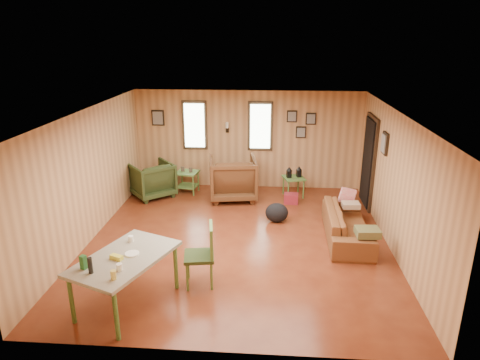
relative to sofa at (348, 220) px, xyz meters
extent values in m
cube|color=brown|center=(-2.03, -0.22, -0.39)|extent=(5.50, 6.00, 0.02)
cube|color=#997C5B|center=(-2.03, -0.22, 2.03)|extent=(5.50, 6.00, 0.02)
cube|color=tan|center=(-2.03, 2.79, 0.82)|extent=(5.50, 0.02, 2.40)
cube|color=tan|center=(-2.03, -3.23, 0.82)|extent=(5.50, 0.02, 2.40)
cube|color=tan|center=(-4.79, -0.22, 0.82)|extent=(0.02, 6.00, 2.40)
cube|color=tan|center=(0.73, -0.22, 0.82)|extent=(0.02, 6.00, 2.40)
cube|color=black|center=(-3.33, 2.75, 1.17)|extent=(0.60, 0.05, 1.20)
cube|color=#E0F2D1|center=(-3.33, 2.71, 1.17)|extent=(0.48, 0.04, 1.06)
cube|color=black|center=(-1.73, 2.75, 1.17)|extent=(0.60, 0.05, 1.20)
cube|color=#E0F2D1|center=(-1.73, 2.71, 1.17)|extent=(0.48, 0.04, 1.06)
cube|color=black|center=(-2.53, 2.73, 1.07)|extent=(0.07, 0.05, 0.12)
cylinder|color=silver|center=(-2.53, 2.67, 1.20)|extent=(0.07, 0.07, 0.14)
cube|color=black|center=(0.69, 1.73, 0.62)|extent=(0.06, 1.00, 2.05)
cube|color=black|center=(0.65, 1.73, 0.62)|extent=(0.04, 0.82, 1.90)
cube|color=black|center=(-0.98, 2.75, 1.42)|extent=(0.24, 0.04, 0.28)
cube|color=#9E998C|center=(-0.98, 2.72, 1.42)|extent=(0.19, 0.02, 0.22)
cube|color=black|center=(-0.53, 2.75, 1.37)|extent=(0.24, 0.04, 0.28)
cube|color=#9E998C|center=(-0.53, 2.72, 1.37)|extent=(0.19, 0.02, 0.22)
cube|color=black|center=(-0.75, 2.75, 1.04)|extent=(0.24, 0.04, 0.28)
cube|color=#9E998C|center=(-0.75, 2.72, 1.04)|extent=(0.19, 0.02, 0.22)
cube|color=black|center=(-4.23, 2.75, 1.34)|extent=(0.30, 0.04, 0.38)
cube|color=#9E998C|center=(-4.23, 2.72, 1.34)|extent=(0.24, 0.02, 0.31)
cube|color=black|center=(0.69, 0.63, 1.32)|extent=(0.04, 0.34, 0.42)
cube|color=#9E998C|center=(0.66, 0.63, 1.32)|extent=(0.02, 0.27, 0.34)
imported|color=brown|center=(0.00, 0.00, 0.00)|extent=(0.61, 1.97, 0.76)
imported|color=#553119|center=(-2.33, 1.91, 0.16)|extent=(1.20, 1.14, 1.09)
imported|color=#303F1C|center=(-4.24, 1.90, 0.07)|extent=(1.20, 1.20, 0.91)
cube|color=#5D9241|center=(-3.46, 2.22, 0.12)|extent=(0.57, 0.54, 0.04)
cube|color=#5D9241|center=(-3.46, 2.22, -0.22)|extent=(0.52, 0.48, 0.03)
cylinder|color=#5D9241|center=(-3.70, 2.07, -0.13)|extent=(0.04, 0.04, 0.50)
cylinder|color=#5D9241|center=(-3.28, 2.00, -0.13)|extent=(0.04, 0.04, 0.50)
cylinder|color=#5D9241|center=(-3.63, 2.43, -0.13)|extent=(0.04, 0.04, 0.50)
cylinder|color=#5D9241|center=(-3.22, 2.36, -0.13)|extent=(0.04, 0.04, 0.50)
cube|color=brown|center=(-3.57, 2.24, 0.20)|extent=(0.09, 0.03, 0.12)
cube|color=brown|center=(-3.37, 2.20, 0.20)|extent=(0.08, 0.03, 0.11)
cube|color=#5D9241|center=(-0.91, 2.13, 0.08)|extent=(0.57, 0.57, 0.04)
cylinder|color=#5D9241|center=(-1.04, 1.90, -0.15)|extent=(0.04, 0.04, 0.46)
cylinder|color=#5D9241|center=(-0.68, 2.01, -0.15)|extent=(0.04, 0.04, 0.46)
cylinder|color=#5D9241|center=(-1.14, 2.26, -0.15)|extent=(0.04, 0.04, 0.46)
cylinder|color=#5D9241|center=(-0.78, 2.36, -0.15)|extent=(0.04, 0.04, 0.46)
cube|color=black|center=(-1.03, 2.10, 0.18)|extent=(0.13, 0.13, 0.17)
cone|color=black|center=(-1.03, 2.10, 0.31)|extent=(0.17, 0.17, 0.09)
cube|color=black|center=(-0.80, 2.17, 0.18)|extent=(0.13, 0.13, 0.17)
cone|color=black|center=(-0.80, 2.17, 0.31)|extent=(0.17, 0.17, 0.09)
cube|color=maroon|center=(-0.98, 1.69, -0.27)|extent=(0.33, 0.25, 0.23)
ellipsoid|color=black|center=(-1.31, 0.65, -0.18)|extent=(0.51, 0.42, 0.40)
cube|color=brown|center=(0.21, -0.73, 0.10)|extent=(0.42, 0.34, 0.13)
cube|color=red|center=(0.10, 0.76, 0.19)|extent=(0.36, 0.11, 0.35)
cube|color=tan|center=(0.13, 0.51, 0.09)|extent=(0.35, 0.28, 0.10)
cube|color=gray|center=(-3.44, -2.35, 0.36)|extent=(1.39, 1.72, 0.05)
cylinder|color=#5D9241|center=(-4.03, -2.81, -0.02)|extent=(0.08, 0.08, 0.72)
cylinder|color=#5D9241|center=(-3.33, -3.09, -0.02)|extent=(0.08, 0.08, 0.72)
cylinder|color=#5D9241|center=(-3.54, -1.60, -0.02)|extent=(0.08, 0.08, 0.72)
cylinder|color=#5D9241|center=(-2.84, -1.89, -0.02)|extent=(0.08, 0.08, 0.72)
cylinder|color=white|center=(-3.38, -2.69, 0.43)|extent=(0.10, 0.10, 0.09)
cylinder|color=white|center=(-3.49, -1.90, 0.43)|extent=(0.10, 0.10, 0.09)
cube|color=#225F28|center=(-3.86, -2.70, 0.48)|extent=(0.09, 0.09, 0.19)
cylinder|color=black|center=(-3.72, -2.79, 0.49)|extent=(0.08, 0.08, 0.22)
cylinder|color=gold|center=(-3.38, -2.91, 0.44)|extent=(0.09, 0.09, 0.12)
cylinder|color=white|center=(-3.35, -2.27, 0.39)|extent=(0.26, 0.26, 0.02)
cube|color=yellow|center=(-3.52, -2.42, 0.41)|extent=(0.20, 0.14, 0.06)
cube|color=#303F1C|center=(-2.51, -1.75, 0.10)|extent=(0.51, 0.51, 0.05)
cube|color=#5D9241|center=(-2.32, -1.72, 0.36)|extent=(0.11, 0.43, 0.49)
cylinder|color=#5D9241|center=(-2.66, -1.95, -0.15)|extent=(0.04, 0.04, 0.47)
cylinder|color=#5D9241|center=(-2.30, -1.90, -0.15)|extent=(0.04, 0.04, 0.47)
cylinder|color=#5D9241|center=(-2.72, -1.60, -0.15)|extent=(0.04, 0.04, 0.47)
cylinder|color=#5D9241|center=(-2.36, -1.54, -0.15)|extent=(0.04, 0.04, 0.47)
camera|label=1|loc=(-1.46, -7.43, 3.29)|focal=32.00mm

